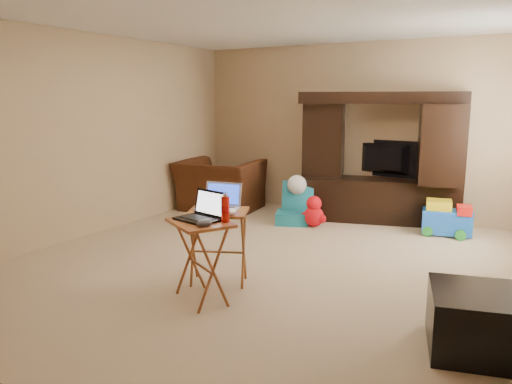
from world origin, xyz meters
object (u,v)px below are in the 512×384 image
Objects in this scene: ottoman at (480,322)px; television at (383,159)px; recliner at (220,185)px; tray_table_right at (201,261)px; laptop_right at (197,206)px; plush_toy at (314,211)px; child_rocker at (293,203)px; mouse_left at (231,211)px; water_bottle at (225,210)px; entertainment_center at (379,158)px; push_toy at (447,218)px; tray_table_left at (218,247)px; mouse_right at (204,223)px; laptop_left at (217,197)px.

television is at bearing 115.64° from ottoman.
tray_table_right is at bearing 114.83° from recliner.
tray_table_right is at bearing -13.62° from laptop_right.
tray_table_right reaches higher than plush_toy.
laptop_right is at bearing 114.44° from recliner.
laptop_right reaches higher than child_rocker.
water_bottle is (0.11, -0.26, 0.08)m from mouse_left.
child_rocker is 2.85m from tray_table_right.
laptop_right is 0.25m from water_bottle.
entertainment_center is 3.62m from tray_table_right.
push_toy is 2.82× the size of water_bottle.
laptop_right is at bearing -174.69° from ottoman.
tray_table_left reaches higher than child_rocker.
mouse_right is (0.17, -0.14, -0.09)m from laptop_right.
tray_table_right is 1.92× the size of laptop_left.
mouse_left is (0.22, -0.10, -0.09)m from laptop_left.
child_rocker is 2.86m from water_bottle.
tray_table_left is at bearing -101.88° from child_rocker.
ottoman is 0.95× the size of tray_table_left.
ottoman is at bearing -3.17° from mouse_left.
child_rocker is at bearing 75.31° from tray_table_left.
mouse_left is 0.29m from water_bottle.
recliner is 4.92m from ottoman.
recliner is at bearing 99.74° from tray_table_left.
laptop_left is (-0.60, -3.32, -0.05)m from television.
television is at bearing 74.54° from entertainment_center.
water_bottle reaches higher than tray_table_left.
child_rocker is at bearing 176.95° from plush_toy.
laptop_right reaches higher than tray_table_right.
entertainment_center reaches higher than laptop_left.
ottoman is (0.70, -3.01, -0.02)m from push_toy.
television is at bearing 71.00° from laptop_left.
child_rocker is (-0.96, -0.74, -0.60)m from entertainment_center.
water_bottle reaches higher than recliner.
laptop_left is (-2.29, 0.21, 0.60)m from ottoman.
television is 3.82m from tray_table_right.
mouse_right is (0.13, -0.12, 0.38)m from tray_table_right.
entertainment_center reaches higher than laptop_right.
recliner is 2.02× the size of child_rocker.
mouse_left is (-0.38, -3.42, -0.14)m from television.
ottoman is at bearing 121.92° from television.
mouse_right reaches higher than child_rocker.
laptop_right is (-0.51, -3.74, -0.05)m from television.
water_bottle is at bearing -96.90° from child_rocker.
television is at bearing 113.19° from tray_table_right.
laptop_right is (0.09, -0.42, 0.00)m from laptop_left.
laptop_left is 1.00× the size of laptop_right.
water_bottle reaches higher than mouse_left.
tray_table_left is (0.07, -2.38, 0.13)m from plush_toy.
laptop_left is (-0.60, -3.10, -0.08)m from entertainment_center.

